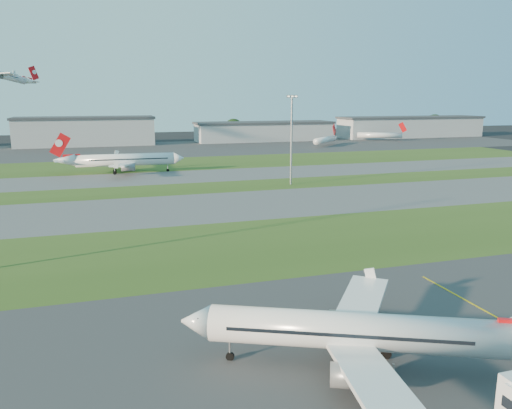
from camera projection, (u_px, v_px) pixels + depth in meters
name	position (u px, v px, depth m)	size (l,w,h in m)	color
grass_strip_a	(325.00, 239.00, 90.11)	(300.00, 34.00, 0.01)	#324C19
taxiway_a	(267.00, 203.00, 120.92)	(300.00, 32.00, 0.01)	#515154
grass_strip_b	(240.00, 186.00, 144.27)	(300.00, 18.00, 0.01)	#324C19
taxiway_b	(222.00, 175.00, 164.81)	(300.00, 26.00, 0.01)	#515154
grass_strip_c	(203.00, 163.00, 195.62)	(300.00, 40.00, 0.01)	#324C19
apron_far	(179.00, 148.00, 251.65)	(400.00, 80.00, 0.01)	#333335
airliner_parked	(359.00, 332.00, 46.19)	(31.73, 27.05, 10.65)	white
airliner_taxiing	(125.00, 160.00, 168.16)	(40.00, 33.92, 12.48)	white
mini_jet_near	(325.00, 140.00, 263.56)	(21.87, 21.02, 9.48)	white
mini_jet_far	(380.00, 135.00, 295.69)	(26.33, 14.54, 9.48)	white
light_mast_centre	(291.00, 134.00, 143.64)	(3.20, 0.70, 25.80)	gray
hangar_west	(86.00, 131.00, 265.01)	(71.40, 23.00, 15.20)	#A1A3A9
hangar_east	(264.00, 131.00, 294.43)	(81.60, 23.00, 11.20)	#A1A3A9
hangar_far_east	(411.00, 127.00, 323.21)	(96.90, 23.00, 13.20)	#A1A3A9
tree_mid_west	(133.00, 132.00, 282.91)	(9.90, 9.90, 10.80)	black
tree_mid_east	(234.00, 128.00, 302.90)	(11.55, 11.55, 12.60)	black
tree_east	(346.00, 127.00, 322.92)	(10.45, 10.45, 11.40)	black
tree_far_east	(434.00, 123.00, 346.68)	(12.65, 12.65, 13.80)	black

